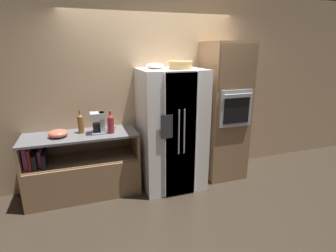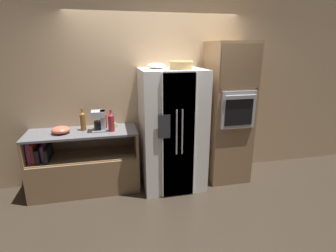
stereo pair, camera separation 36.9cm
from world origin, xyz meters
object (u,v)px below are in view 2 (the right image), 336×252
Objects in this scene: refrigerator at (172,130)px; wall_oven at (228,113)px; bottle_wide at (111,122)px; bottle_tall at (83,121)px; mixing_bowl at (61,130)px; mug at (113,125)px; fruit_bowl at (156,66)px; coffee_maker at (100,120)px; bottle_short at (104,120)px; wicker_basket at (181,65)px.

wall_oven is (0.89, 0.06, 0.19)m from refrigerator.
refrigerator is 5.68× the size of bottle_wide.
wall_oven is at bearing -2.77° from bottle_tall.
bottle_wide is at bearing -4.19° from mixing_bowl.
bottle_tall is (-2.13, 0.10, -0.02)m from wall_oven.
wall_oven is at bearing -3.60° from mug.
refrigerator is 0.94m from fruit_bowl.
refrigerator is 0.86m from mug.
wall_oven is 8.58× the size of mixing_bowl.
wall_oven is 8.42× the size of fruit_bowl.
wall_oven reaches higher than fruit_bowl.
mug is 0.22m from coffee_maker.
wall_oven is at bearing -0.46° from mixing_bowl.
bottle_short is (-1.84, 0.15, -0.04)m from wall_oven.
bottle_wide is 2.40× the size of mug.
bottle_wide is at bearing -173.91° from fruit_bowl.
wicker_basket reaches higher than bottle_wide.
bottle_tall is at bearing 172.52° from refrigerator.
refrigerator is 0.83× the size of wall_oven.
bottle_short is (-0.75, 0.11, -0.76)m from fruit_bowl.
mug is (0.40, 0.01, -0.10)m from bottle_tall.
bottle_tall is at bearing 16.10° from mixing_bowl.
wicker_basket is 1.07× the size of bottle_wide.
fruit_bowl is at bearing 6.09° from bottle_wide.
bottle_short reaches higher than mixing_bowl.
refrigerator is 1.03m from coffee_maker.
mixing_bowl is (-2.42, 0.02, -0.11)m from wall_oven.
fruit_bowl is at bearing 2.00° from coffee_maker.
mug is 0.44× the size of coffee_maker.
wall_oven reaches higher than bottle_tall.
coffee_maker is (-1.01, 0.07, 0.19)m from refrigerator.
mug is at bearing 176.40° from wall_oven.
fruit_bowl is 0.87× the size of coffee_maker.
wall_oven is at bearing -0.36° from coffee_maker.
mug is 0.70m from mixing_bowl.
refrigerator is 5.48× the size of bottle_tall.
bottle_wide is (0.09, -0.18, 0.02)m from bottle_short.
wicker_basket reaches higher than bottle_short.
wall_oven is at bearing 8.40° from wicker_basket.
wicker_basket is at bearing -171.60° from wall_oven.
wall_oven is 2.42m from mixing_bowl.
refrigerator reaches higher than bottle_short.
bottle_short is 0.90× the size of bottle_wide.
bottle_tall is at bearing 177.23° from wall_oven.
fruit_bowl is 0.99m from bottle_wide.
bottle_short is at bearing 68.60° from coffee_maker.
bottle_tall reaches higher than bottle_wide.
mixing_bowl is at bearing 177.01° from refrigerator.
mug is at bearing 168.64° from refrigerator.
fruit_bowl is at bearing 0.88° from mixing_bowl.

